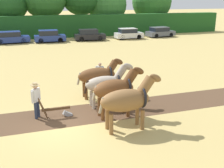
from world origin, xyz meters
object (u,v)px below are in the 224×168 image
object	(u,v)px
tree_center_left	(7,2)
draft_horse_trail_right	(99,75)
tree_right	(107,5)
draft_horse_lead_left	(128,100)
draft_horse_trail_left	(107,83)
plow	(59,111)
draft_horse_lead_right	(116,89)
farmer_at_plow	(36,97)
parked_car_far_right	(129,34)
parked_car_end_right	(160,32)
parked_car_center	(11,38)
farmer_beside_team	(100,73)
parked_car_right	(89,35)
tree_far_right	(152,1)
parked_car_center_right	(49,36)

from	to	relation	value
tree_center_left	draft_horse_trail_right	world-z (taller)	tree_center_left
tree_right	draft_horse_lead_left	xyz separation A→B (m)	(-10.38, -36.03, -3.16)
tree_right	draft_horse_trail_left	xyz separation A→B (m)	(-10.38, -33.02, -3.29)
tree_right	plow	bearing A→B (deg)	-111.16
plow	tree_right	bearing A→B (deg)	68.64
draft_horse_lead_right	draft_horse_trail_right	size ratio (longest dim) A/B	0.95
draft_horse_trail_right	farmer_at_plow	distance (m)	4.22
draft_horse_trail_left	parked_car_far_right	bearing A→B (deg)	65.58
draft_horse_trail_left	farmer_at_plow	distance (m)	3.75
draft_horse_trail_right	parked_car_end_right	world-z (taller)	draft_horse_trail_right
plow	parked_car_center	bearing A→B (deg)	95.30
tree_center_left	draft_horse_trail_left	xyz separation A→B (m)	(5.28, -32.47, -3.70)
farmer_at_plow	farmer_beside_team	world-z (taller)	farmer_at_plow
tree_right	draft_horse_trail_right	world-z (taller)	tree_right
farmer_beside_team	draft_horse_lead_left	bearing A→B (deg)	-140.43
parked_car_right	plow	bearing A→B (deg)	-103.12
tree_center_left	tree_right	size ratio (longest dim) A/B	1.01
tree_right	tree_far_right	xyz separation A→B (m)	(8.34, 0.10, 0.46)
farmer_at_plow	farmer_beside_team	distance (m)	5.76
parked_car_center	parked_car_end_right	size ratio (longest dim) A/B	1.03
draft_horse_lead_left	farmer_beside_team	size ratio (longest dim) A/B	1.84
tree_center_left	farmer_beside_team	world-z (taller)	tree_center_left
tree_right	parked_car_end_right	world-z (taller)	tree_right
draft_horse_trail_left	draft_horse_lead_left	bearing A→B (deg)	-90.09
plow	parked_car_far_right	distance (m)	27.94
tree_right	draft_horse_lead_left	world-z (taller)	tree_right
plow	parked_car_far_right	size ratio (longest dim) A/B	0.41
farmer_beside_team	plow	bearing A→B (deg)	-173.99
tree_center_left	plow	size ratio (longest dim) A/B	4.96
parked_car_far_right	tree_right	bearing A→B (deg)	92.55
parked_car_far_right	parked_car_center	bearing A→B (deg)	177.25
parked_car_right	parked_car_end_right	world-z (taller)	parked_car_right
tree_right	tree_far_right	world-z (taller)	tree_far_right
tree_far_right	draft_horse_lead_left	size ratio (longest dim) A/B	2.87
tree_center_left	tree_far_right	xyz separation A→B (m)	(24.00, 0.65, 0.05)
draft_horse_lead_right	draft_horse_trail_left	distance (m)	1.52
draft_horse_trail_left	parked_car_end_right	world-z (taller)	draft_horse_trail_left
tree_right	parked_car_center_right	distance (m)	14.40
tree_right	draft_horse_lead_left	bearing A→B (deg)	-106.07
draft_horse_lead_left	parked_car_center	xyz separation A→B (m)	(-5.15, 27.71, -0.64)
draft_horse_trail_left	plow	size ratio (longest dim) A/B	1.76
parked_car_center	parked_car_end_right	distance (m)	21.15
tree_far_right	draft_horse_lead_left	bearing A→B (deg)	-117.38
parked_car_center	draft_horse_trail_right	bearing A→B (deg)	-82.69
draft_horse_trail_left	plow	distance (m)	2.95
draft_horse_trail_right	parked_car_center	distance (m)	23.76
parked_car_far_right	tree_far_right	bearing A→B (deg)	50.04
parked_car_center_right	plow	bearing A→B (deg)	-93.98
parked_car_center_right	parked_car_right	world-z (taller)	parked_car_center_right
tree_center_left	parked_car_right	world-z (taller)	tree_center_left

